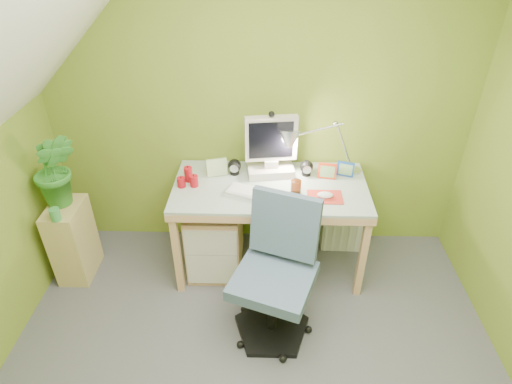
{
  "coord_description": "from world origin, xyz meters",
  "views": [
    {
      "loc": [
        0.07,
        -1.37,
        2.44
      ],
      "look_at": [
        0.0,
        1.0,
        0.85
      ],
      "focal_mm": 30.0,
      "sensor_mm": 36.0,
      "label": 1
    }
  ],
  "objects_px": {
    "desk_lamp": "(334,135)",
    "side_ledge": "(73,241)",
    "potted_plant": "(55,170)",
    "task_chair": "(273,279)",
    "desk": "(269,226)",
    "radiator": "(345,228)",
    "monitor": "(271,143)"
  },
  "relations": [
    {
      "from": "desk_lamp",
      "to": "side_ledge",
      "type": "distance_m",
      "value": 2.11
    },
    {
      "from": "desk",
      "to": "desk_lamp",
      "type": "bearing_deg",
      "value": 21.98
    },
    {
      "from": "side_ledge",
      "to": "task_chair",
      "type": "xyz_separation_m",
      "value": [
        1.52,
        -0.54,
        0.18
      ]
    },
    {
      "from": "desk",
      "to": "potted_plant",
      "type": "distance_m",
      "value": 1.59
    },
    {
      "from": "desk",
      "to": "side_ledge",
      "type": "relative_size",
      "value": 2.23
    },
    {
      "from": "desk",
      "to": "potted_plant",
      "type": "bearing_deg",
      "value": -176.46
    },
    {
      "from": "desk",
      "to": "monitor",
      "type": "relative_size",
      "value": 2.79
    },
    {
      "from": "side_ledge",
      "to": "potted_plant",
      "type": "xyz_separation_m",
      "value": [
        0.0,
        0.05,
        0.6
      ]
    },
    {
      "from": "radiator",
      "to": "desk",
      "type": "bearing_deg",
      "value": -158.39
    },
    {
      "from": "desk",
      "to": "desk_lamp",
      "type": "xyz_separation_m",
      "value": [
        0.45,
        0.18,
        0.7
      ]
    },
    {
      "from": "side_ledge",
      "to": "task_chair",
      "type": "bearing_deg",
      "value": -19.45
    },
    {
      "from": "potted_plant",
      "to": "task_chair",
      "type": "bearing_deg",
      "value": -21.11
    },
    {
      "from": "potted_plant",
      "to": "side_ledge",
      "type": "bearing_deg",
      "value": -90.0
    },
    {
      "from": "desk_lamp",
      "to": "radiator",
      "type": "distance_m",
      "value": 0.91
    },
    {
      "from": "desk",
      "to": "monitor",
      "type": "bearing_deg",
      "value": 90.18
    },
    {
      "from": "monitor",
      "to": "radiator",
      "type": "distance_m",
      "value": 1.04
    },
    {
      "from": "potted_plant",
      "to": "radiator",
      "type": "bearing_deg",
      "value": 8.47
    },
    {
      "from": "desk_lamp",
      "to": "task_chair",
      "type": "distance_m",
      "value": 1.12
    },
    {
      "from": "side_ledge",
      "to": "radiator",
      "type": "xyz_separation_m",
      "value": [
        2.14,
        0.37,
        -0.12
      ]
    },
    {
      "from": "potted_plant",
      "to": "task_chair",
      "type": "relative_size",
      "value": 0.58
    },
    {
      "from": "monitor",
      "to": "task_chair",
      "type": "distance_m",
      "value": 1.0
    },
    {
      "from": "desk_lamp",
      "to": "task_chair",
      "type": "bearing_deg",
      "value": -103.02
    },
    {
      "from": "side_ledge",
      "to": "task_chair",
      "type": "relative_size",
      "value": 0.64
    },
    {
      "from": "side_ledge",
      "to": "radiator",
      "type": "relative_size",
      "value": 1.65
    },
    {
      "from": "potted_plant",
      "to": "desk_lamp",
      "type": "bearing_deg",
      "value": 7.83
    },
    {
      "from": "monitor",
      "to": "radiator",
      "type": "xyz_separation_m",
      "value": [
        0.64,
        0.05,
        -0.81
      ]
    },
    {
      "from": "monitor",
      "to": "task_chair",
      "type": "xyz_separation_m",
      "value": [
        0.02,
        -0.86,
        -0.51
      ]
    },
    {
      "from": "side_ledge",
      "to": "desk_lamp",
      "type": "bearing_deg",
      "value": 9.27
    },
    {
      "from": "monitor",
      "to": "side_ledge",
      "type": "distance_m",
      "value": 1.68
    },
    {
      "from": "desk",
      "to": "radiator",
      "type": "height_order",
      "value": "desk"
    },
    {
      "from": "desk",
      "to": "desk_lamp",
      "type": "relative_size",
      "value": 2.19
    },
    {
      "from": "radiator",
      "to": "desk_lamp",
      "type": "bearing_deg",
      "value": -163.31
    }
  ]
}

